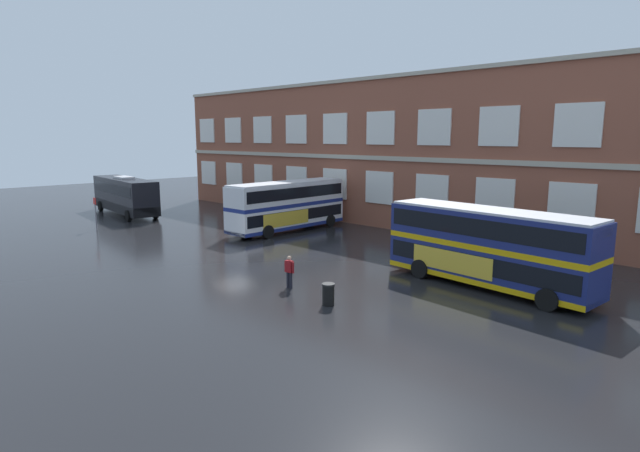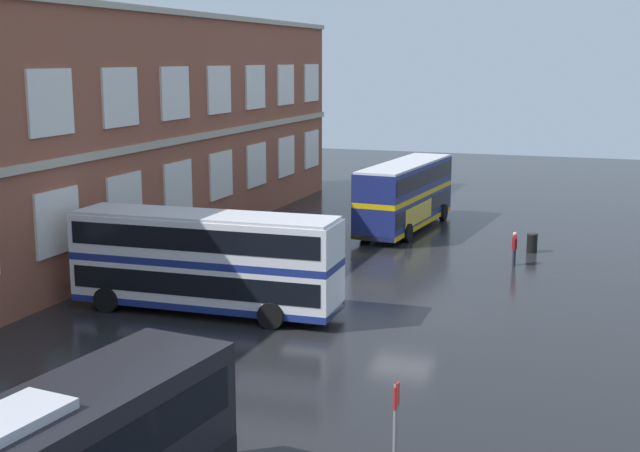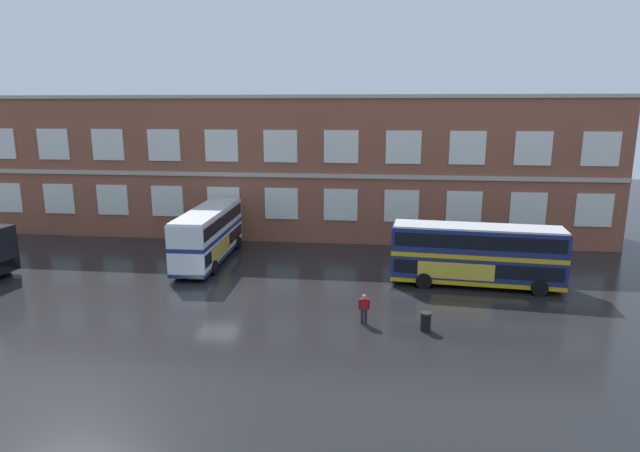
{
  "view_description": "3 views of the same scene",
  "coord_description": "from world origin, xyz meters",
  "views": [
    {
      "loc": [
        28.5,
        -20.37,
        7.67
      ],
      "look_at": [
        6.47,
        1.84,
        2.25
      ],
      "focal_mm": 28.9,
      "sensor_mm": 36.0,
      "label": 1
    },
    {
      "loc": [
        -32.86,
        -8.0,
        10.12
      ],
      "look_at": [
        1.72,
        4.22,
        2.93
      ],
      "focal_mm": 47.82,
      "sensor_mm": 36.0,
      "label": 2
    },
    {
      "loc": [
        10.31,
        -30.91,
        11.65
      ],
      "look_at": [
        6.02,
        4.65,
        3.64
      ],
      "focal_mm": 29.98,
      "sensor_mm": 36.0,
      "label": 3
    }
  ],
  "objects": [
    {
      "name": "ground_plane",
      "position": [
        0.0,
        2.0,
        0.0
      ],
      "size": [
        120.0,
        120.0,
        0.0
      ],
      "primitive_type": "plane",
      "color": "black"
    },
    {
      "name": "brick_terminal_building",
      "position": [
        1.52,
        17.98,
        6.18
      ],
      "size": [
        56.72,
        8.19,
        12.65
      ],
      "color": "brown",
      "rests_on": "ground"
    },
    {
      "name": "double_decker_near",
      "position": [
        -2.91,
        7.49,
        2.15
      ],
      "size": [
        3.13,
        11.08,
        4.07
      ],
      "color": "silver",
      "rests_on": "ground"
    },
    {
      "name": "double_decker_middle",
      "position": [
        16.48,
        3.99,
        2.15
      ],
      "size": [
        11.18,
        3.55,
        4.07
      ],
      "color": "navy",
      "rests_on": "ground"
    },
    {
      "name": "touring_coach",
      "position": [
        -21.37,
        2.2,
        1.91
      ],
      "size": [
        12.22,
        3.98,
        3.8
      ],
      "color": "black",
      "rests_on": "ground"
    },
    {
      "name": "waiting_passenger",
      "position": [
        9.41,
        -3.35,
        0.93
      ],
      "size": [
        0.64,
        0.28,
        1.7
      ],
      "color": "black",
      "rests_on": "ground"
    },
    {
      "name": "bus_stand_flag",
      "position": [
        -14.66,
        -3.44,
        1.64
      ],
      "size": [
        0.44,
        0.1,
        2.7
      ],
      "color": "slate",
      "rests_on": "ground"
    },
    {
      "name": "station_litter_bin",
      "position": [
        12.7,
        -3.9,
        0.52
      ],
      "size": [
        0.6,
        0.6,
        1.03
      ],
      "color": "black",
      "rests_on": "ground"
    }
  ]
}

